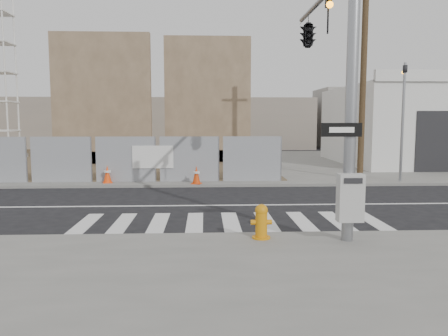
{
  "coord_description": "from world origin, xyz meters",
  "views": [
    {
      "loc": [
        -0.72,
        -14.32,
        2.82
      ],
      "look_at": [
        -0.14,
        -1.31,
        1.4
      ],
      "focal_mm": 35.0,
      "sensor_mm": 36.0,
      "label": 1
    }
  ],
  "objects_px": {
    "fire_hydrant": "(261,221)",
    "traffic_cone_c": "(107,174)",
    "signal_pole": "(320,50)",
    "auto_shop": "(435,125)",
    "traffic_cone_d": "(196,175)"
  },
  "relations": [
    {
      "from": "fire_hydrant",
      "to": "signal_pole",
      "type": "bearing_deg",
      "value": 49.96
    },
    {
      "from": "fire_hydrant",
      "to": "traffic_cone_d",
      "type": "height_order",
      "value": "fire_hydrant"
    },
    {
      "from": "fire_hydrant",
      "to": "traffic_cone_c",
      "type": "xyz_separation_m",
      "value": [
        -5.53,
        9.26,
        -0.02
      ]
    },
    {
      "from": "fire_hydrant",
      "to": "traffic_cone_c",
      "type": "distance_m",
      "value": 10.78
    },
    {
      "from": "traffic_cone_d",
      "to": "auto_shop",
      "type": "bearing_deg",
      "value": 30.12
    },
    {
      "from": "signal_pole",
      "to": "auto_shop",
      "type": "xyz_separation_m",
      "value": [
        11.5,
        15.01,
        -2.25
      ]
    },
    {
      "from": "signal_pole",
      "to": "auto_shop",
      "type": "distance_m",
      "value": 19.04
    },
    {
      "from": "auto_shop",
      "to": "fire_hydrant",
      "type": "distance_m",
      "value": 22.16
    },
    {
      "from": "auto_shop",
      "to": "traffic_cone_c",
      "type": "relative_size",
      "value": 15.52
    },
    {
      "from": "auto_shop",
      "to": "traffic_cone_c",
      "type": "xyz_separation_m",
      "value": [
        -18.95,
        -8.26,
        -2.04
      ]
    },
    {
      "from": "traffic_cone_d",
      "to": "signal_pole",
      "type": "bearing_deg",
      "value": -60.33
    },
    {
      "from": "traffic_cone_c",
      "to": "fire_hydrant",
      "type": "bearing_deg",
      "value": -59.15
    },
    {
      "from": "signal_pole",
      "to": "fire_hydrant",
      "type": "height_order",
      "value": "signal_pole"
    },
    {
      "from": "traffic_cone_c",
      "to": "signal_pole",
      "type": "bearing_deg",
      "value": -42.19
    },
    {
      "from": "signal_pole",
      "to": "traffic_cone_c",
      "type": "distance_m",
      "value": 10.93
    }
  ]
}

